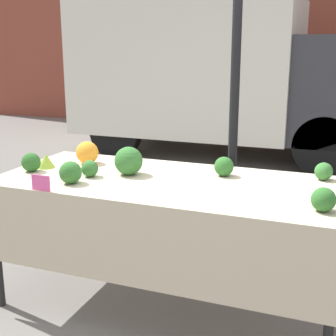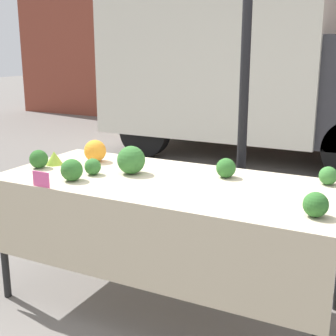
% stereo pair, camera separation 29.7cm
% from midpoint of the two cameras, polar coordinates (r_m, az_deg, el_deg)
% --- Properties ---
extents(ground_plane, '(40.00, 40.00, 0.00)m').
position_cam_midpoint_polar(ground_plane, '(3.34, -2.65, -16.11)').
color(ground_plane, slate).
extents(building_facade, '(16.00, 0.60, 4.84)m').
position_cam_midpoint_polar(building_facade, '(10.12, 15.09, 18.13)').
color(building_facade, brown).
rests_on(building_facade, ground_plane).
extents(tent_pole, '(0.07, 0.07, 2.50)m').
position_cam_midpoint_polar(tent_pole, '(3.53, 5.67, 7.12)').
color(tent_pole, black).
rests_on(tent_pole, ground_plane).
extents(parked_truck, '(4.62, 2.26, 2.43)m').
position_cam_midpoint_polar(parked_truck, '(7.66, 5.01, 11.62)').
color(parked_truck, silver).
rests_on(parked_truck, ground_plane).
extents(market_table, '(2.20, 0.99, 0.87)m').
position_cam_midpoint_polar(market_table, '(2.95, -3.38, -3.66)').
color(market_table, beige).
rests_on(market_table, ground_plane).
extents(orange_cauliflower, '(0.16, 0.16, 0.16)m').
position_cam_midpoint_polar(orange_cauliflower, '(3.47, -12.25, 1.82)').
color(orange_cauliflower, orange).
rests_on(orange_cauliflower, market_table).
extents(romanesco_head, '(0.12, 0.12, 0.10)m').
position_cam_midpoint_polar(romanesco_head, '(3.43, -17.07, 0.81)').
color(romanesco_head, '#93B238').
rests_on(romanesco_head, market_table).
extents(broccoli_head_0, '(0.13, 0.13, 0.13)m').
position_cam_midpoint_polar(broccoli_head_0, '(3.07, 4.11, 0.15)').
color(broccoli_head_0, '#2D6628').
rests_on(broccoli_head_0, market_table).
extents(broccoli_head_1, '(0.11, 0.11, 0.11)m').
position_cam_midpoint_polar(broccoli_head_1, '(3.12, -12.23, -0.11)').
color(broccoli_head_1, '#336B2D').
rests_on(broccoli_head_1, market_table).
extents(broccoli_head_2, '(0.19, 0.19, 0.19)m').
position_cam_midpoint_polar(broccoli_head_2, '(3.11, -7.56, 0.83)').
color(broccoli_head_2, '#336B2D').
rests_on(broccoli_head_2, market_table).
extents(broccoli_head_3, '(0.11, 0.11, 0.11)m').
position_cam_midpoint_polar(broccoli_head_3, '(3.09, 15.89, -0.44)').
color(broccoli_head_3, '#387533').
rests_on(broccoli_head_3, market_table).
extents(broccoli_head_4, '(0.14, 0.14, 0.14)m').
position_cam_midpoint_polar(broccoli_head_4, '(2.99, -14.62, -0.57)').
color(broccoli_head_4, '#2D6628').
rests_on(broccoli_head_4, market_table).
extents(broccoli_head_5, '(0.13, 0.13, 0.13)m').
position_cam_midpoint_polar(broccoli_head_5, '(3.35, -18.82, 0.64)').
color(broccoli_head_5, '#285B23').
rests_on(broccoli_head_5, market_table).
extents(broccoli_head_6, '(0.13, 0.13, 0.13)m').
position_cam_midpoint_polar(broccoli_head_6, '(2.49, 15.24, -3.79)').
color(broccoli_head_6, '#2D6628').
rests_on(broccoli_head_6, market_table).
extents(price_sign, '(0.13, 0.01, 0.10)m').
position_cam_midpoint_polar(price_sign, '(2.89, -18.11, -1.78)').
color(price_sign, '#F45B9E').
rests_on(price_sign, market_table).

